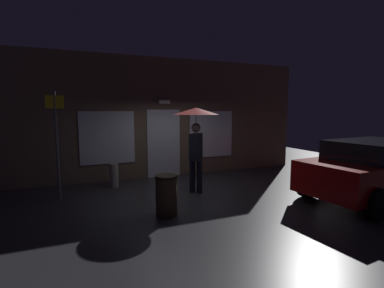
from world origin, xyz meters
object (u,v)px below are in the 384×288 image
person_with_umbrella (196,126)px  street_sign_post (57,140)px  sidewalk_bollard (114,175)px  trash_bin (166,195)px  parked_car (374,169)px

person_with_umbrella → street_sign_post: 3.38m
street_sign_post → sidewalk_bollard: (1.38, 0.80, -1.14)m
person_with_umbrella → trash_bin: size_ratio=2.66×
street_sign_post → sidewalk_bollard: 1.96m
parked_car → trash_bin: size_ratio=4.72×
person_with_umbrella → trash_bin: (-1.21, -1.25, -1.34)m
trash_bin → street_sign_post: bearing=138.5°
person_with_umbrella → parked_car: bearing=100.5°
person_with_umbrella → sidewalk_bollard: (-1.93, 1.41, -1.43)m
parked_car → street_sign_post: (-7.12, 2.77, 0.73)m
parked_car → sidewalk_bollard: (-5.74, 3.57, -0.41)m
person_with_umbrella → street_sign_post: size_ratio=0.86×
sidewalk_bollard → trash_bin: (0.72, -2.66, 0.09)m
street_sign_post → sidewalk_bollard: street_sign_post is taller
person_with_umbrella → sidewalk_bollard: person_with_umbrella is taller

